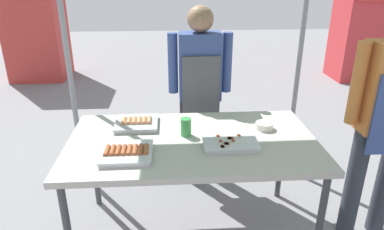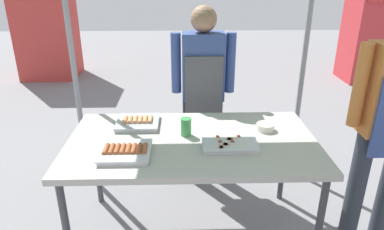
% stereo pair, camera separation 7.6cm
% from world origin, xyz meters
% --- Properties ---
extents(stall_table, '(1.60, 0.90, 0.75)m').
position_xyz_m(stall_table, '(0.00, 0.00, 0.70)').
color(stall_table, '#B7B2A8').
rests_on(stall_table, ground).
extents(tray_grilled_sausages, '(0.30, 0.29, 0.05)m').
position_xyz_m(tray_grilled_sausages, '(-0.40, -0.19, 0.77)').
color(tray_grilled_sausages, silver).
rests_on(tray_grilled_sausages, stall_table).
extents(tray_meat_skewers, '(0.34, 0.22, 0.04)m').
position_xyz_m(tray_meat_skewers, '(0.23, -0.10, 0.77)').
color(tray_meat_skewers, silver).
rests_on(tray_meat_skewers, stall_table).
extents(tray_pork_links, '(0.30, 0.28, 0.05)m').
position_xyz_m(tray_pork_links, '(-0.38, 0.24, 0.77)').
color(tray_pork_links, '#ADADB2').
rests_on(tray_pork_links, stall_table).
extents(condiment_bowl, '(0.12, 0.12, 0.05)m').
position_xyz_m(condiment_bowl, '(0.50, 0.13, 0.77)').
color(condiment_bowl, silver).
rests_on(condiment_bowl, stall_table).
extents(drink_cup_near_edge, '(0.07, 0.07, 0.12)m').
position_xyz_m(drink_cup_near_edge, '(-0.04, 0.06, 0.81)').
color(drink_cup_near_edge, '#3F994C').
rests_on(drink_cup_near_edge, stall_table).
extents(vendor_woman, '(0.52, 0.22, 1.52)m').
position_xyz_m(vendor_woman, '(0.11, 0.74, 0.89)').
color(vendor_woman, black).
rests_on(vendor_woman, ground).
extents(neighbor_stall_left, '(0.84, 0.72, 1.87)m').
position_xyz_m(neighbor_stall_left, '(3.10, 3.72, 0.94)').
color(neighbor_stall_left, '#C63338').
rests_on(neighbor_stall_left, ground).
extents(neighbor_stall_right, '(0.88, 0.82, 2.00)m').
position_xyz_m(neighbor_stall_right, '(-2.36, 4.10, 1.00)').
color(neighbor_stall_right, '#BF3833').
rests_on(neighbor_stall_right, ground).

